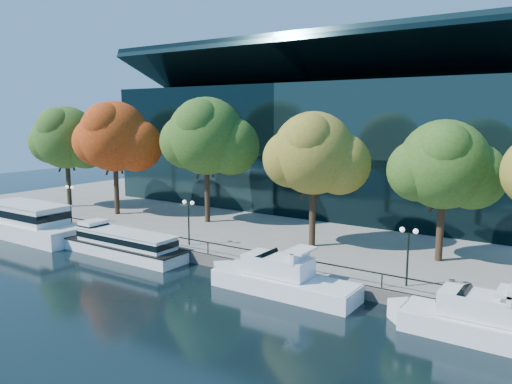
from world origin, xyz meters
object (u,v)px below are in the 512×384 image
Objects in this scene: cruiser_far at (479,321)px; tree_3 at (315,155)px; lamp_1 at (189,212)px; lamp_2 at (408,243)px; tree_1 at (115,138)px; lamp_0 at (70,195)px; tour_boat at (120,242)px; cruiser_near at (278,278)px; tree_4 at (445,167)px; tree_2 at (207,138)px; large_vessel at (24,221)px; tree_0 at (66,139)px.

cruiser_far is 19.65m from tree_3.
lamp_1 is 19.46m from lamp_2.
lamp_0 is at bearing -94.53° from tree_1.
cruiser_far is (29.99, -0.42, -0.09)m from tour_boat.
cruiser_near is 28.61m from lamp_0.
tour_boat is at bearing -40.19° from tree_1.
cruiser_near is at bearing -127.65° from tree_4.
cruiser_far is at bearing -22.57° from tree_2.
tree_2 is 1.13× the size of tree_3.
tree_3 reaches higher than tour_boat.
cruiser_near reaches higher than tour_boat.
tree_1 is (-40.96, 9.69, 8.81)m from cruiser_far.
tree_2 is 26.36m from lamp_2.
lamp_0 is (-28.24, 3.54, 2.91)m from cruiser_near.
tour_boat is 19.00m from tree_3.
tree_3 reaches higher than large_vessel.
tree_2 is (-16.20, 12.04, 9.01)m from cruiser_near.
tree_0 is 45.35m from lamp_2.
tree_3 reaches higher than lamp_0.
tree_3 is at bearing -11.04° from tree_2.
large_vessel is 19.52m from lamp_1.
tree_0 is at bearing -178.17° from tree_4.
lamp_1 is at bearing 171.44° from cruiser_far.
tree_0 reaches higher than large_vessel.
tree_2 is at bearing 143.37° from cruiser_near.
large_vessel is 20.78m from tree_2.
cruiser_far is 25.11m from lamp_1.
cruiser_far is at bearing -31.80° from tree_3.
cruiser_far is 0.88× the size of tree_3.
lamp_0 reaches higher than large_vessel.
tree_4 is (8.40, 10.88, 7.45)m from cruiser_near.
cruiser_far is at bearing -8.56° from lamp_1.
tree_1 is (8.86, 0.08, 0.34)m from tree_0.
large_vessel is 1.40× the size of tree_3.
tree_1 is 0.98× the size of tree_2.
tree_0 is (-6.21, 9.95, 7.95)m from large_vessel.
tree_1 is 1.11× the size of tree_3.
lamp_1 is at bearing -159.71° from tree_4.
cruiser_near is at bearing -36.63° from tree_2.
lamp_0 is at bearing 172.86° from cruiser_near.
cruiser_far is at bearing -10.92° from tree_0.
lamp_1 is (25.16, -5.90, -5.56)m from tree_0.
tour_boat is (13.63, 0.76, -0.42)m from large_vessel.
tree_4 is 37.64m from lamp_0.
lamp_1 is at bearing -148.59° from tree_3.
lamp_1 reaches higher than tour_boat.
lamp_0 is at bearing -35.14° from tree_0.
tour_boat is 28.31m from tree_4.
tree_1 is 8.41m from lamp_0.
cruiser_far is at bearing -35.49° from lamp_2.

